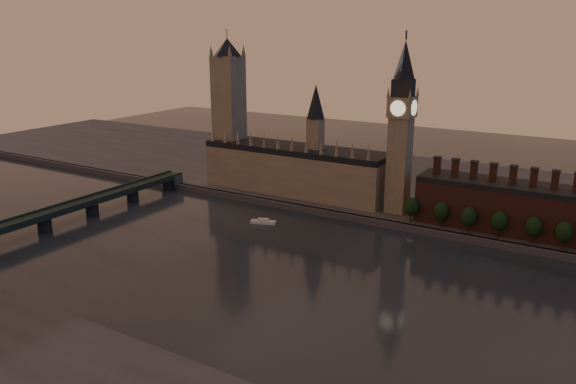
# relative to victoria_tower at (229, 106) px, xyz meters

# --- Properties ---
(ground) EXTENTS (900.00, 900.00, 0.00)m
(ground) POSITION_rel_victoria_tower_xyz_m (120.00, -115.00, -59.09)
(ground) COLOR black
(ground) RESTS_ON ground
(north_bank) EXTENTS (900.00, 182.00, 4.00)m
(north_bank) POSITION_rel_victoria_tower_xyz_m (120.00, 63.04, -57.09)
(north_bank) COLOR #48494E
(north_bank) RESTS_ON ground
(palace_of_westminster) EXTENTS (130.00, 30.30, 74.00)m
(palace_of_westminster) POSITION_rel_victoria_tower_xyz_m (55.59, -0.09, -37.46)
(palace_of_westminster) COLOR gray
(palace_of_westminster) RESTS_ON north_bank
(victoria_tower) EXTENTS (24.00, 24.00, 108.00)m
(victoria_tower) POSITION_rel_victoria_tower_xyz_m (0.00, 0.00, 0.00)
(victoria_tower) COLOR gray
(victoria_tower) RESTS_ON north_bank
(big_ben) EXTENTS (15.00, 15.00, 107.00)m
(big_ben) POSITION_rel_victoria_tower_xyz_m (130.00, -5.00, -2.26)
(big_ben) COLOR gray
(big_ben) RESTS_ON north_bank
(chimney_block) EXTENTS (110.00, 25.00, 37.00)m
(chimney_block) POSITION_rel_victoria_tower_xyz_m (200.00, -5.00, -41.27)
(chimney_block) COLOR #572E21
(chimney_block) RESTS_ON north_bank
(embankment_tree_0) EXTENTS (8.60, 8.60, 14.88)m
(embankment_tree_0) POSITION_rel_victoria_tower_xyz_m (144.46, -20.71, -45.62)
(embankment_tree_0) COLOR black
(embankment_tree_0) RESTS_ON north_bank
(embankment_tree_1) EXTENTS (8.60, 8.60, 14.88)m
(embankment_tree_1) POSITION_rel_victoria_tower_xyz_m (161.45, -19.52, -45.62)
(embankment_tree_1) COLOR black
(embankment_tree_1) RESTS_ON north_bank
(embankment_tree_2) EXTENTS (8.60, 8.60, 14.88)m
(embankment_tree_2) POSITION_rel_victoria_tower_xyz_m (177.06, -21.04, -45.62)
(embankment_tree_2) COLOR black
(embankment_tree_2) RESTS_ON north_bank
(embankment_tree_3) EXTENTS (8.60, 8.60, 14.88)m
(embankment_tree_3) POSITION_rel_victoria_tower_xyz_m (192.88, -20.42, -45.62)
(embankment_tree_3) COLOR black
(embankment_tree_3) RESTS_ON north_bank
(embankment_tree_4) EXTENTS (8.60, 8.60, 14.88)m
(embankment_tree_4) POSITION_rel_victoria_tower_xyz_m (209.93, -20.53, -45.62)
(embankment_tree_4) COLOR black
(embankment_tree_4) RESTS_ON north_bank
(embankment_tree_5) EXTENTS (8.60, 8.60, 14.88)m
(embankment_tree_5) POSITION_rel_victoria_tower_xyz_m (224.32, -21.15, -45.62)
(embankment_tree_5) COLOR black
(embankment_tree_5) RESTS_ON north_bank
(westminster_bridge) EXTENTS (14.00, 200.00, 11.55)m
(westminster_bridge) POSITION_rel_victoria_tower_xyz_m (-35.00, -117.70, -51.65)
(westminster_bridge) COLOR black
(westminster_bridge) RESTS_ON ground
(river_boat) EXTENTS (15.59, 9.09, 3.00)m
(river_boat) POSITION_rel_victoria_tower_xyz_m (65.99, -56.71, -57.94)
(river_boat) COLOR silver
(river_boat) RESTS_ON ground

